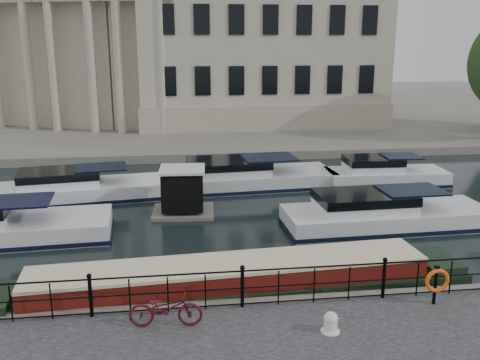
% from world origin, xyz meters
% --- Properties ---
extents(ground_plane, '(160.00, 160.00, 0.00)m').
position_xyz_m(ground_plane, '(0.00, 0.00, 0.00)').
color(ground_plane, black).
rests_on(ground_plane, ground).
extents(far_bank, '(120.00, 42.00, 0.55)m').
position_xyz_m(far_bank, '(0.00, 39.00, 0.28)').
color(far_bank, '#6B665B').
rests_on(far_bank, ground_plane).
extents(railing, '(24.14, 0.14, 1.22)m').
position_xyz_m(railing, '(0.00, -2.25, 1.20)').
color(railing, black).
rests_on(railing, near_quay).
extents(civic_building, '(53.55, 31.84, 16.85)m').
position_xyz_m(civic_building, '(-1.00, 34.71, 7.04)').
color(civic_building, '#ADA38C').
rests_on(civic_building, far_bank).
extents(bicycle, '(1.91, 0.80, 0.98)m').
position_xyz_m(bicycle, '(-2.06, -3.00, 1.04)').
color(bicycle, '#4C0D19').
rests_on(bicycle, near_quay).
extents(mooring_bollard, '(0.48, 0.48, 0.54)m').
position_xyz_m(mooring_bollard, '(2.00, -3.82, 0.80)').
color(mooring_bollard, white).
rests_on(mooring_bollard, near_quay).
extents(life_ring_post, '(0.69, 0.19, 1.13)m').
position_xyz_m(life_ring_post, '(5.26, -2.84, 1.26)').
color(life_ring_post, black).
rests_on(life_ring_post, near_quay).
extents(narrowboat, '(14.99, 2.93, 1.55)m').
position_xyz_m(narrowboat, '(-0.16, -0.71, 0.37)').
color(narrowboat, black).
rests_on(narrowboat, ground_plane).
extents(harbour_hut, '(2.86, 2.44, 2.17)m').
position_xyz_m(harbour_hut, '(-1.32, 7.74, 0.95)').
color(harbour_hut, '#6B665B').
rests_on(harbour_hut, ground_plane).
extents(cabin_cruisers, '(26.96, 10.50, 1.99)m').
position_xyz_m(cabin_cruisers, '(-0.28, 8.60, 0.37)').
color(cabin_cruisers, silver).
rests_on(cabin_cruisers, ground_plane).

